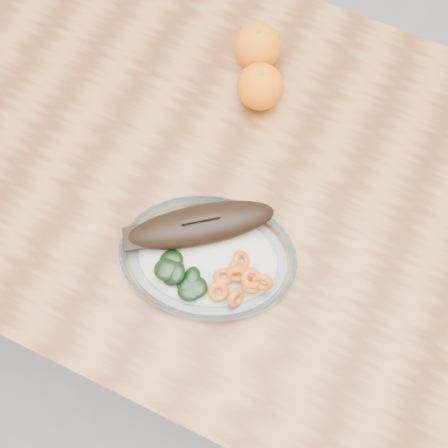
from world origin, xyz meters
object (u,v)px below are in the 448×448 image
object	(u,v)px
plated_meal	(207,255)
orange_left	(257,47)
orange_right	(260,87)
dining_table	(223,191)

from	to	relation	value
plated_meal	orange_left	xyz separation A→B (m)	(-0.08, 0.38, 0.02)
orange_left	orange_right	bearing A→B (deg)	-62.84
plated_meal	orange_right	xyz separation A→B (m)	(-0.05, 0.30, 0.02)
plated_meal	orange_left	distance (m)	0.39
plated_meal	orange_right	world-z (taller)	orange_right
plated_meal	orange_right	bearing A→B (deg)	80.81
dining_table	orange_left	size ratio (longest dim) A/B	14.21
orange_left	orange_right	distance (m)	0.08
dining_table	plated_meal	xyz separation A→B (m)	(0.05, -0.16, 0.12)
orange_left	plated_meal	bearing A→B (deg)	-77.66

